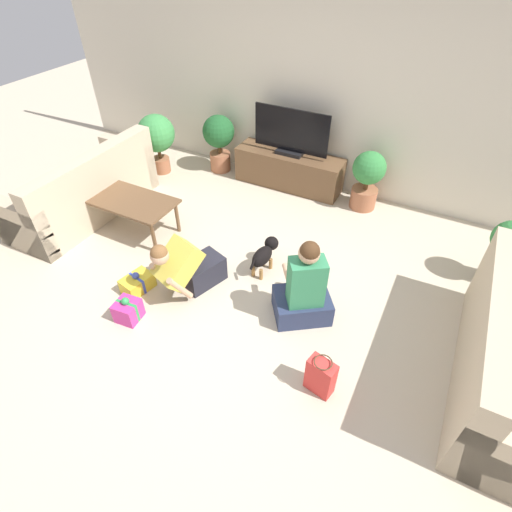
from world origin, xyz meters
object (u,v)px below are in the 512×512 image
at_px(potted_plant_corner_left, 157,136).
at_px(coffee_table, 132,203).
at_px(gift_box_a, 138,283).
at_px(tv, 291,135).
at_px(person_sitting, 304,291).
at_px(tv_console, 289,170).
at_px(sofa_left, 85,192).
at_px(potted_plant_back_left, 219,138).
at_px(potted_plant_corner_right, 507,248).
at_px(gift_bag_a, 321,376).
at_px(potted_plant_back_right, 367,177).
at_px(person_kneeling, 187,267).
at_px(dog, 265,253).
at_px(gift_box_b, 128,310).

bearing_deg(potted_plant_corner_left, coffee_table, -63.97).
distance_m(potted_plant_corner_left, gift_box_a, 2.56).
xyz_separation_m(tv, person_sitting, (1.12, -2.19, -0.43)).
height_order(tv_console, potted_plant_corner_left, potted_plant_corner_left).
distance_m(sofa_left, potted_plant_back_left, 2.00).
distance_m(tv_console, tv, 0.52).
bearing_deg(potted_plant_corner_left, potted_plant_corner_right, -3.52).
bearing_deg(tv, potted_plant_corner_right, -16.25).
bearing_deg(gift_bag_a, potted_plant_corner_right, 60.51).
bearing_deg(potted_plant_corner_left, gift_bag_a, -34.52).
height_order(potted_plant_back_right, potted_plant_corner_left, potted_plant_corner_left).
relative_size(sofa_left, potted_plant_corner_left, 2.23).
height_order(sofa_left, potted_plant_corner_left, same).
xyz_separation_m(sofa_left, tv, (2.01, 1.83, 0.45)).
xyz_separation_m(potted_plant_corner_left, person_kneeling, (1.82, -1.88, -0.25)).
height_order(dog, gift_bag_a, gift_bag_a).
xyz_separation_m(potted_plant_back_right, person_sitting, (0.02, -2.14, -0.11)).
distance_m(potted_plant_back_right, gift_box_a, 3.07).
bearing_deg(person_sitting, person_kneeling, -25.30).
xyz_separation_m(sofa_left, dog, (2.51, 0.07, -0.09)).
bearing_deg(tv, dog, -73.99).
distance_m(potted_plant_back_left, gift_box_a, 2.69).
bearing_deg(gift_bag_a, person_sitting, 122.79).
bearing_deg(tv, potted_plant_back_left, -177.40).
distance_m(coffee_table, potted_plant_corner_right, 4.06).
relative_size(sofa_left, coffee_table, 1.84).
distance_m(coffee_table, gift_box_b, 1.46).
xyz_separation_m(gift_box_a, gift_box_b, (0.18, -0.35, 0.02)).
bearing_deg(dog, gift_bag_a, 137.98).
bearing_deg(person_sitting, tv_console, -97.87).
bearing_deg(tv_console, person_kneeling, -90.98).
xyz_separation_m(tv, potted_plant_back_left, (-1.10, -0.05, -0.25)).
distance_m(coffee_table, potted_plant_back_left, 1.80).
xyz_separation_m(coffee_table, gift_box_a, (0.69, -0.79, -0.31)).
relative_size(person_kneeling, gift_bag_a, 2.09).
xyz_separation_m(tv_console, person_kneeling, (-0.04, -2.39, 0.07)).
relative_size(coffee_table, tv, 1.00).
bearing_deg(gift_bag_a, person_kneeling, 163.68).
bearing_deg(person_sitting, potted_plant_corner_right, -173.81).
bearing_deg(gift_box_b, person_kneeling, 63.68).
xyz_separation_m(potted_plant_back_left, gift_box_b, (0.76, -2.94, -0.40)).
distance_m(person_sitting, gift_box_a, 1.72).
bearing_deg(gift_box_b, sofa_left, 145.23).
xyz_separation_m(person_sitting, gift_box_b, (-1.46, -0.80, -0.23)).
xyz_separation_m(coffee_table, potted_plant_corner_left, (-0.65, 1.33, 0.17)).
xyz_separation_m(coffee_table, potted_plant_corner_right, (3.93, 1.05, 0.05)).
relative_size(gift_box_a, gift_bag_a, 0.93).
relative_size(tv_console, gift_box_b, 5.54).
bearing_deg(potted_plant_back_right, dog, -109.25).
height_order(sofa_left, tv_console, sofa_left).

